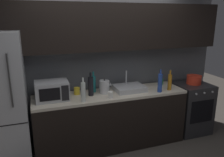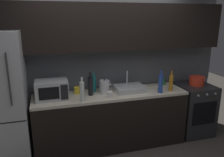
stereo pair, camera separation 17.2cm
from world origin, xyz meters
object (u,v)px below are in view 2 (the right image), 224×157
Objects in this scene: oven_range at (193,109)px; mug_green at (163,82)px; mug_white at (110,95)px; wine_bottle_blue at (161,83)px; mug_yellow at (77,90)px; wine_bottle_clear at (82,91)px; wine_bottle_amber at (171,83)px; kettle at (105,87)px; microwave at (52,90)px; wine_bottle_teal at (94,83)px; cooking_pot at (197,81)px; wine_bottle_dark at (90,86)px; refrigerator at (1,101)px.

mug_green is (-0.54, 0.18, 0.50)m from oven_range.
wine_bottle_blue is at bearing 0.66° from mug_white.
wine_bottle_clear is at bearing -85.18° from mug_yellow.
wine_bottle_amber is 1.49m from mug_yellow.
oven_range is 1.72m from kettle.
microwave is 1.89m from mug_green.
mug_white is at bearing -37.05° from mug_yellow.
wine_bottle_amber is at bearing -10.67° from kettle.
wine_bottle_teal is 0.40m from mug_white.
mug_green is at bearing 161.92° from cooking_pot.
wine_bottle_dark reaches higher than mug_green.
microwave is 4.85× the size of mug_green.
microwave is (-2.42, 0.02, 0.58)m from oven_range.
wine_bottle_teal is (-0.15, 0.11, 0.03)m from kettle.
wine_bottle_teal is 1.80m from cooking_pot.
microwave is 1.79× the size of cooking_pot.
mug_yellow is (-0.43, 0.33, 0.01)m from mug_white.
refrigerator is 2.33m from wine_bottle_blue.
mug_yellow is 2.07m from cooking_pot.
wine_bottle_clear is 3.66× the size of mug_green.
mug_green is at bearing 19.52° from mug_white.
microwave is 0.40m from mug_yellow.
mug_green is at bearing 7.68° from wine_bottle_dark.
oven_range is at bearing -0.18° from wine_bottle_dark.
wine_bottle_blue is 1.23m from wine_bottle_clear.
kettle is 1.06m from wine_bottle_amber.
refrigerator is 5.31× the size of wine_bottle_dark.
wine_bottle_dark is (0.16, 0.22, 0.00)m from wine_bottle_clear.
cooking_pot is at bearing -3.52° from mug_yellow.
kettle is 2.07× the size of mug_yellow.
microwave is at bearing 1.55° from refrigerator.
microwave is 4.68× the size of mug_white.
oven_range is 1.70m from mug_white.
microwave is 0.79m from kettle.
wine_bottle_clear is (1.08, -0.21, 0.10)m from refrigerator.
mug_white reaches higher than mug_green.
wine_bottle_blue is 1.41× the size of cooking_pot.
wine_bottle_blue is at bearing -4.67° from refrigerator.
wine_bottle_teal reaches higher than mug_white.
refrigerator is at bearing 172.39° from mug_white.
mug_yellow is at bearing 16.15° from microwave.
kettle is at bearing 178.47° from cooking_pot.
wine_bottle_clear reaches higher than cooking_pot.
microwave is at bearing 150.34° from wine_bottle_clear.
wine_bottle_teal is (0.24, 0.37, -0.01)m from wine_bottle_clear.
kettle is (0.79, 0.03, -0.03)m from microwave.
refrigerator is 7.34× the size of cooking_pot.
mug_yellow is at bearing 169.17° from wine_bottle_amber.
refrigerator is at bearing -179.79° from wine_bottle_dark.
cooking_pot is (1.65, -0.04, -0.03)m from kettle.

